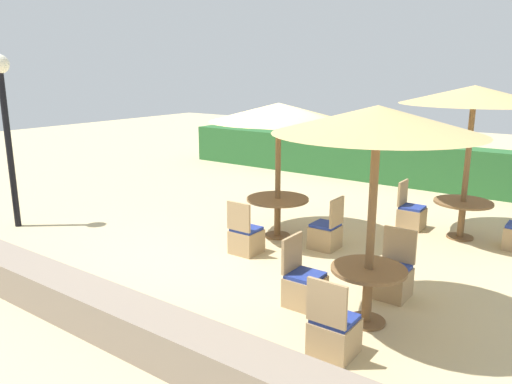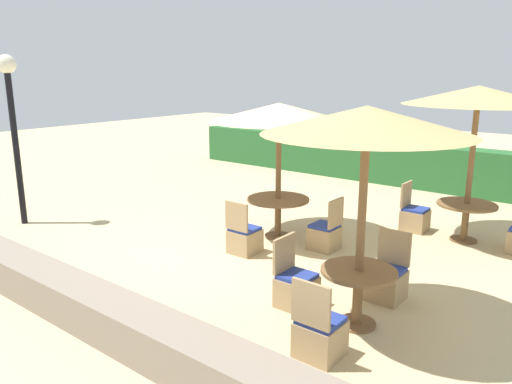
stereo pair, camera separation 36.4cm
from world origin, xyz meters
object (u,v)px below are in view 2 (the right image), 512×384
lamp_post (11,106)px  patio_chair_front_right_north (387,281)px  parasol_back_right (478,96)px  round_table_front_right (358,284)px  patio_chair_back_right_west (414,217)px  patio_chair_front_right_west (296,287)px  round_table_back_right (466,212)px  parasol_front_right (367,122)px  patio_chair_center_east (325,235)px  parasol_center (279,113)px  round_table_center (278,206)px  patio_chair_front_right_south (319,334)px  patio_chair_center_south (244,238)px

lamp_post → patio_chair_front_right_north: size_ratio=3.57×
parasol_back_right → round_table_front_right: (-0.10, -4.00, -2.07)m
patio_chair_back_right_west → patio_chair_front_right_west: size_ratio=1.00×
round_table_back_right → patio_chair_front_right_north: size_ratio=1.11×
parasol_front_right → patio_chair_front_right_west: (-0.87, -0.05, -2.22)m
round_table_front_right → lamp_post: bearing=-176.6°
lamp_post → patio_chair_front_right_west: size_ratio=3.57×
patio_chair_center_east → round_table_back_right: bearing=-41.9°
patio_chair_back_right_west → patio_chair_front_right_west: same height
parasol_back_right → round_table_front_right: parasol_back_right is taller
parasol_center → lamp_post: bearing=-150.9°
round_table_center → parasol_front_right: size_ratio=0.43×
round_table_back_right → parasol_center: bearing=-145.6°
patio_chair_front_right_south → patio_chair_center_south: bearing=144.0°
patio_chair_center_south → patio_chair_center_east: size_ratio=1.00×
round_table_center → parasol_front_right: bearing=-37.7°
patio_chair_center_east → patio_chair_front_right_south: size_ratio=1.00×
parasol_center → round_table_back_right: bearing=34.4°
round_table_front_right → patio_chair_front_right_north: 0.93m
parasol_back_right → patio_chair_center_south: bearing=-132.8°
parasol_front_right → round_table_back_right: bearing=88.6°
lamp_post → patio_chair_front_right_south: lamp_post is taller
lamp_post → round_table_front_right: 7.47m
patio_chair_front_right_north → patio_chair_center_east: bearing=-35.0°
parasol_back_right → patio_chair_front_right_south: parasol_back_right is taller
parasol_center → round_table_back_right: size_ratio=2.40×
parasol_center → parasol_back_right: size_ratio=0.90×
patio_chair_front_right_south → round_table_front_right: bearing=90.2°
patio_chair_center_south → patio_chair_front_right_west: size_ratio=1.00×
patio_chair_front_right_west → patio_chair_front_right_north: 1.27m
patio_chair_center_east → patio_chair_back_right_west: same height
round_table_center → lamp_post: bearing=-150.9°
patio_chair_center_east → parasol_back_right: size_ratio=0.33×
patio_chair_front_right_west → patio_chair_center_south: bearing=-121.4°
round_table_back_right → lamp_post: bearing=-148.8°
patio_chair_center_east → patio_chair_front_right_south: (1.66, -2.93, 0.00)m
lamp_post → round_table_back_right: bearing=31.2°
patio_chair_front_right_west → round_table_back_right: bearing=166.6°
parasol_center → patio_chair_front_right_south: 4.50m
lamp_post → patio_chair_front_right_north: (7.21, 1.32, -2.09)m
patio_chair_center_east → patio_chair_front_right_south: bearing=-150.4°
patio_chair_center_south → parasol_front_right: 3.61m
parasol_front_right → parasol_back_right: bearing=88.6°
parasol_center → patio_chair_center_east: size_ratio=2.68×
parasol_center → round_table_center: size_ratio=2.17×
parasol_center → patio_chair_back_right_west: (1.85, 1.94, -2.03)m
patio_chair_back_right_west → parasol_front_right: 4.68m
patio_chair_front_right_south → lamp_post: bearing=176.4°
round_table_center → round_table_back_right: 3.39m
patio_chair_front_right_south → patio_chair_back_right_west: bearing=99.9°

